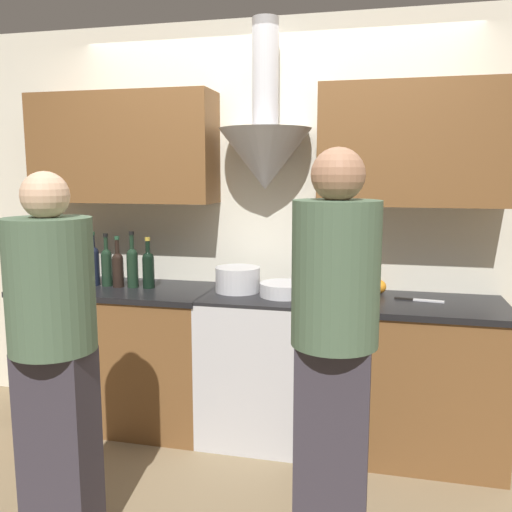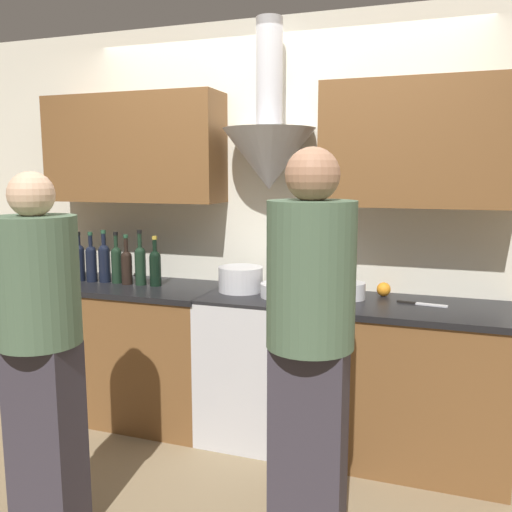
# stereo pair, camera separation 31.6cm
# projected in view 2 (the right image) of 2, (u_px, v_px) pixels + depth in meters

# --- Properties ---
(ground_plane) EXTENTS (12.00, 12.00, 0.00)m
(ground_plane) POSITION_uv_depth(u_px,v_px,m) (242.00, 461.00, 3.12)
(ground_plane) COLOR #847051
(wall_back) EXTENTS (8.40, 0.57, 2.60)m
(wall_back) POSITION_uv_depth(u_px,v_px,m) (271.00, 201.00, 3.48)
(wall_back) COLOR silver
(wall_back) RESTS_ON ground_plane
(counter_left) EXTENTS (1.25, 0.62, 0.91)m
(counter_left) POSITION_uv_depth(u_px,v_px,m) (129.00, 349.00, 3.67)
(counter_left) COLOR brown
(counter_left) RESTS_ON ground_plane
(counter_right) EXTENTS (1.10, 0.62, 0.91)m
(counter_right) POSITION_uv_depth(u_px,v_px,m) (407.00, 383.00, 3.08)
(counter_right) COLOR brown
(counter_right) RESTS_ON ground_plane
(stove_range) EXTENTS (0.67, 0.60, 0.91)m
(stove_range) POSITION_uv_depth(u_px,v_px,m) (261.00, 365.00, 3.37)
(stove_range) COLOR silver
(stove_range) RESTS_ON ground_plane
(wine_bottle_0) EXTENTS (0.07, 0.07, 0.32)m
(wine_bottle_0) POSITION_uv_depth(u_px,v_px,m) (60.00, 260.00, 3.78)
(wine_bottle_0) COLOR black
(wine_bottle_0) RESTS_ON counter_left
(wine_bottle_1) EXTENTS (0.07, 0.07, 0.34)m
(wine_bottle_1) POSITION_uv_depth(u_px,v_px,m) (71.00, 260.00, 3.74)
(wine_bottle_1) COLOR black
(wine_bottle_1) RESTS_ON counter_left
(wine_bottle_2) EXTENTS (0.08, 0.08, 0.34)m
(wine_bottle_2) POSITION_uv_depth(u_px,v_px,m) (79.00, 260.00, 3.70)
(wine_bottle_2) COLOR black
(wine_bottle_2) RESTS_ON counter_left
(wine_bottle_3) EXTENTS (0.07, 0.07, 0.34)m
(wine_bottle_3) POSITION_uv_depth(u_px,v_px,m) (91.00, 261.00, 3.67)
(wine_bottle_3) COLOR black
(wine_bottle_3) RESTS_ON counter_left
(wine_bottle_4) EXTENTS (0.08, 0.08, 0.35)m
(wine_bottle_4) POSITION_uv_depth(u_px,v_px,m) (104.00, 261.00, 3.65)
(wine_bottle_4) COLOR black
(wine_bottle_4) RESTS_ON counter_left
(wine_bottle_5) EXTENTS (0.07, 0.07, 0.34)m
(wine_bottle_5) POSITION_uv_depth(u_px,v_px,m) (117.00, 262.00, 3.62)
(wine_bottle_5) COLOR black
(wine_bottle_5) RESTS_ON counter_left
(wine_bottle_6) EXTENTS (0.07, 0.07, 0.33)m
(wine_bottle_6) POSITION_uv_depth(u_px,v_px,m) (127.00, 265.00, 3.58)
(wine_bottle_6) COLOR black
(wine_bottle_6) RESTS_ON counter_left
(wine_bottle_7) EXTENTS (0.07, 0.07, 0.36)m
(wine_bottle_7) POSITION_uv_depth(u_px,v_px,m) (140.00, 263.00, 3.56)
(wine_bottle_7) COLOR black
(wine_bottle_7) RESTS_ON counter_left
(wine_bottle_8) EXTENTS (0.08, 0.08, 0.33)m
(wine_bottle_8) POSITION_uv_depth(u_px,v_px,m) (155.00, 266.00, 3.53)
(wine_bottle_8) COLOR black
(wine_bottle_8) RESTS_ON counter_left
(stock_pot) EXTENTS (0.28, 0.28, 0.15)m
(stock_pot) POSITION_uv_depth(u_px,v_px,m) (241.00, 279.00, 3.38)
(stock_pot) COLOR silver
(stock_pot) RESTS_ON stove_range
(mixing_bowl) EXTENTS (0.29, 0.29, 0.08)m
(mixing_bowl) POSITION_uv_depth(u_px,v_px,m) (284.00, 290.00, 3.23)
(mixing_bowl) COLOR silver
(mixing_bowl) RESTS_ON stove_range
(orange_fruit) EXTENTS (0.08, 0.08, 0.08)m
(orange_fruit) POSITION_uv_depth(u_px,v_px,m) (384.00, 289.00, 3.24)
(orange_fruit) COLOR orange
(orange_fruit) RESTS_ON counter_right
(saucepan) EXTENTS (0.17, 0.17, 0.10)m
(saucepan) POSITION_uv_depth(u_px,v_px,m) (350.00, 291.00, 3.17)
(saucepan) COLOR silver
(saucepan) RESTS_ON counter_right
(chefs_knife) EXTENTS (0.28, 0.07, 0.01)m
(chefs_knife) POSITION_uv_depth(u_px,v_px,m) (422.00, 304.00, 3.03)
(chefs_knife) COLOR silver
(chefs_knife) RESTS_ON counter_right
(person_foreground_left) EXTENTS (0.36, 0.36, 1.65)m
(person_foreground_left) POSITION_uv_depth(u_px,v_px,m) (41.00, 344.00, 2.35)
(person_foreground_left) COLOR #38333D
(person_foreground_left) RESTS_ON ground_plane
(person_foreground_right) EXTENTS (0.35, 0.35, 1.74)m
(person_foreground_right) POSITION_uv_depth(u_px,v_px,m) (310.00, 342.00, 2.19)
(person_foreground_right) COLOR #38333D
(person_foreground_right) RESTS_ON ground_plane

